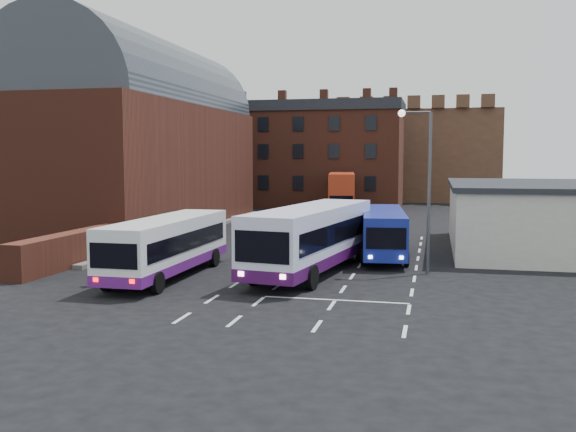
% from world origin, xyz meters
% --- Properties ---
extents(ground, '(180.00, 180.00, 0.00)m').
position_xyz_m(ground, '(0.00, 0.00, 0.00)').
color(ground, black).
extents(railway_station, '(12.00, 28.00, 16.00)m').
position_xyz_m(railway_station, '(-15.50, 21.00, 7.64)').
color(railway_station, '#602B1E').
rests_on(railway_station, ground).
extents(forecourt_wall, '(1.20, 10.00, 1.80)m').
position_xyz_m(forecourt_wall, '(-10.20, 2.00, 0.90)').
color(forecourt_wall, '#602B1E').
rests_on(forecourt_wall, ground).
extents(cream_building, '(10.40, 16.40, 4.25)m').
position_xyz_m(cream_building, '(15.00, 14.00, 2.16)').
color(cream_building, beige).
rests_on(cream_building, ground).
extents(brick_terrace, '(22.00, 10.00, 11.00)m').
position_xyz_m(brick_terrace, '(-6.00, 46.00, 5.50)').
color(brick_terrace, brown).
rests_on(brick_terrace, ground).
extents(castle_keep, '(22.00, 22.00, 12.00)m').
position_xyz_m(castle_keep, '(6.00, 66.00, 6.00)').
color(castle_keep, brown).
rests_on(castle_keep, ground).
extents(bus_white_outbound, '(2.73, 10.60, 2.89)m').
position_xyz_m(bus_white_outbound, '(-3.80, 0.26, 1.70)').
color(bus_white_outbound, white).
rests_on(bus_white_outbound, ground).
extents(bus_white_inbound, '(4.65, 12.60, 3.36)m').
position_xyz_m(bus_white_inbound, '(2.88, 2.87, 1.98)').
color(bus_white_inbound, white).
rests_on(bus_white_inbound, ground).
extents(bus_blue, '(3.36, 10.27, 2.75)m').
position_xyz_m(bus_blue, '(5.98, 8.90, 1.62)').
color(bus_blue, navy).
rests_on(bus_blue, ground).
extents(bus_red_double, '(3.86, 10.91, 4.27)m').
position_xyz_m(bus_red_double, '(-0.22, 34.78, 2.27)').
color(bus_red_double, '#B83316').
rests_on(bus_red_double, ground).
extents(street_lamp, '(1.65, 0.47, 8.18)m').
position_xyz_m(street_lamp, '(8.32, 3.85, 4.93)').
color(street_lamp, '#4A4B4D').
rests_on(street_lamp, ground).
extents(pedestrian_red, '(0.57, 0.43, 1.40)m').
position_xyz_m(pedestrian_red, '(-5.95, -2.64, 0.70)').
color(pedestrian_red, maroon).
rests_on(pedestrian_red, ground).
extents(pedestrian_beige, '(0.99, 0.89, 1.68)m').
position_xyz_m(pedestrian_beige, '(-6.02, -2.46, 0.84)').
color(pedestrian_beige, beige).
rests_on(pedestrian_beige, ground).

